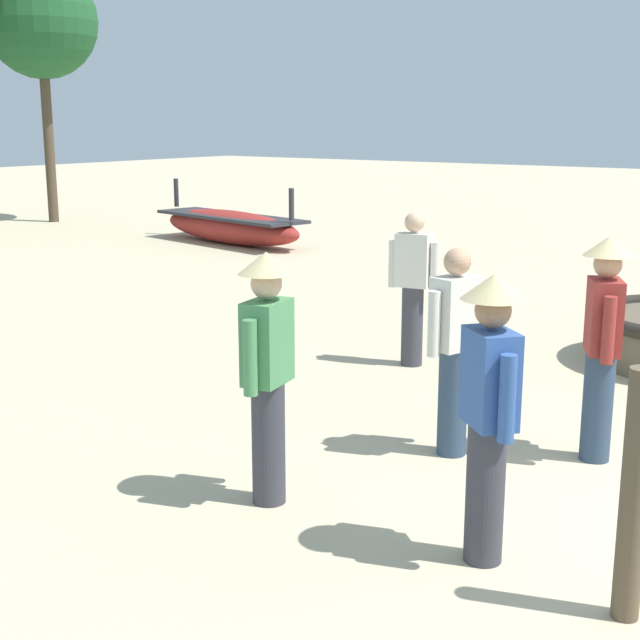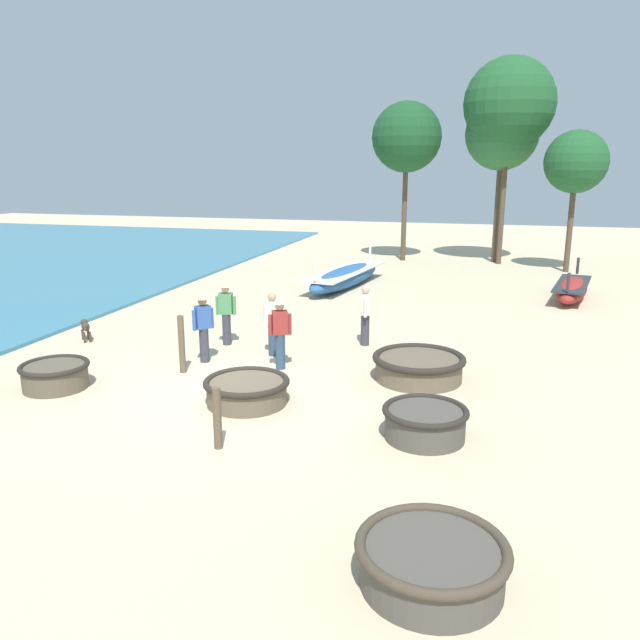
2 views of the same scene
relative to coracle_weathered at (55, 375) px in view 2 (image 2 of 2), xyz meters
name	(u,v)px [view 2 (image 2 of 2)]	position (x,y,z in m)	size (l,w,h in m)	color
ground_plane	(221,394)	(3.48, 0.56, -0.29)	(80.00, 80.00, 0.00)	#C6B793
coracle_weathered	(55,375)	(0.00, 0.00, 0.00)	(1.41, 1.41, 0.54)	brown
coracle_beside_post	(432,561)	(8.20, -4.27, 0.00)	(1.73, 1.73, 0.53)	#4C473F
coracle_front_left	(425,422)	(7.71, -0.44, 0.01)	(1.47, 1.47, 0.56)	#4C473F
coracle_center	(247,390)	(4.18, 0.26, -0.02)	(1.69, 1.69, 0.51)	brown
coracle_tilted	(419,366)	(7.26, 2.55, 0.01)	(2.01, 2.01, 0.56)	brown
long_boat_ochre_hull	(345,277)	(3.29, 12.57, 0.09)	(2.18, 6.07, 1.33)	#285693
long_boat_green_hull	(572,289)	(11.41, 12.37, 0.06)	(1.71, 4.14, 1.21)	maroon
fisherman_with_hat	(272,322)	(3.61, 3.39, 0.54)	(0.51, 0.31, 1.57)	#2D425B
fisherman_crouching	(226,309)	(2.14, 3.98, 0.66)	(0.52, 0.36, 1.67)	#383842
fisherman_standing_right	(365,314)	(5.61, 4.87, 0.54)	(0.28, 0.52, 1.57)	#383842
fisherman_by_coracle	(280,328)	(4.12, 2.47, 0.66)	(0.48, 0.36, 1.67)	#2D425B
fisherman_standing_left	(203,323)	(2.22, 2.48, 0.66)	(0.39, 0.42, 1.67)	#383842
dog	(85,327)	(-1.63, 3.33, 0.08)	(0.51, 0.54, 0.55)	#3D3328
mooring_post_mid_beach	(217,418)	(4.47, -1.73, 0.23)	(0.14, 0.14, 1.05)	brown
mooring_post_inland	(182,344)	(2.09, 1.63, 0.36)	(0.14, 0.14, 1.32)	brown
tree_left_mid	(576,163)	(11.83, 18.43, 4.35)	(2.63, 2.63, 5.99)	#4C3D2D
tree_right_mid	(509,104)	(8.99, 20.01, 6.89)	(4.05, 4.05, 9.23)	#4C3D2D
tree_leftmost	(502,134)	(8.76, 20.54, 5.62)	(3.34, 3.34, 7.61)	#4C3D2D
tree_tall_back	(407,138)	(4.47, 19.94, 5.49)	(3.27, 3.27, 7.44)	#4C3D2D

